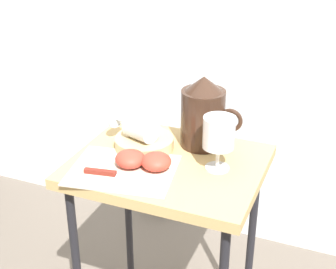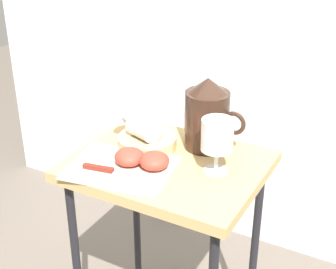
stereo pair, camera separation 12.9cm
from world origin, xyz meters
The scene contains 9 objects.
table centered at (0.00, 0.00, 0.58)m, with size 0.51×0.41×0.66m.
linen_napkin centered at (-0.09, -0.09, 0.66)m, with size 0.27×0.21×0.00m, color beige.
basket_tray centered at (-0.09, 0.04, 0.68)m, with size 0.17×0.17×0.04m, color tan.
pitcher centered at (0.05, 0.13, 0.75)m, with size 0.18×0.12×0.21m.
wine_glass_upright centered at (0.13, 0.01, 0.76)m, with size 0.08×0.08×0.15m.
wine_glass_tipped_near centered at (-0.10, 0.03, 0.73)m, with size 0.16×0.11×0.07m.
apple_half_left centered at (-0.08, -0.07, 0.69)m, with size 0.08×0.08×0.04m, color #CC3D2D.
apple_half_right centered at (-0.01, -0.06, 0.69)m, with size 0.08×0.08×0.04m, color #CC3D2D.
knife centered at (-0.10, -0.13, 0.67)m, with size 0.21×0.05×0.01m.
Camera 1 is at (0.44, -1.08, 1.31)m, focal length 52.80 mm.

